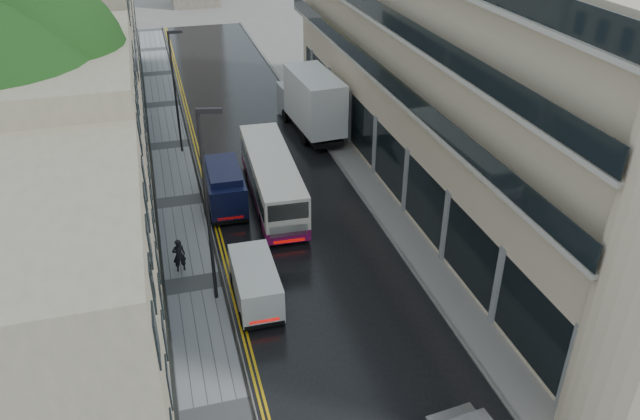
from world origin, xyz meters
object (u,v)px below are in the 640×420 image
cream_bus (261,205)px  lamp_post_far (175,94)px  navy_van (211,201)px  pedestrian (179,255)px  white_lorry (303,114)px  tree_far (51,79)px  tree_near (9,162)px  lamp_post_near (208,211)px  white_van (242,307)px

cream_bus → lamp_post_far: bearing=109.2°
navy_van → pedestrian: navy_van is taller
cream_bus → white_lorry: 11.25m
tree_far → navy_van: size_ratio=2.45×
tree_near → lamp_post_near: (7.52, -2.14, -2.29)m
pedestrian → lamp_post_far: bearing=-103.9°
tree_near → white_lorry: bearing=40.8°
navy_van → pedestrian: bearing=-114.4°
tree_far → pedestrian: 14.81m
tree_far → white_van: (8.09, -17.24, -5.24)m
cream_bus → pedestrian: cream_bus is taller
cream_bus → lamp_post_far: lamp_post_far is taller
white_lorry → lamp_post_near: bearing=-121.3°
white_van → pedestrian: white_van is taller
tree_far → tree_near: bearing=-91.3°
pedestrian → tree_far: bearing=-74.1°
white_lorry → pedestrian: bearing=-129.9°
tree_near → tree_far: (0.30, 13.00, -0.72)m
white_van → navy_van: size_ratio=0.84×
cream_bus → white_van: bearing=-104.6°
navy_van → lamp_post_near: (-0.68, -6.89, 3.34)m
tree_near → white_van: (8.39, -4.24, -5.96)m
tree_far → white_lorry: 15.83m
white_lorry → lamp_post_far: (-8.28, 1.02, 1.84)m
lamp_post_near → tree_near: bearing=176.5°
white_van → lamp_post_near: size_ratio=0.47×
tree_near → tree_far: 13.02m
lamp_post_near → lamp_post_far: lamp_post_near is taller
cream_bus → navy_van: cream_bus is taller
white_van → lamp_post_far: bearing=94.0°
white_lorry → navy_van: size_ratio=1.71×
white_van → lamp_post_far: (-1.05, 18.77, 3.15)m
white_lorry → lamp_post_near: (-8.10, -15.64, 2.35)m
navy_van → lamp_post_far: 10.21m
white_lorry → navy_van: bearing=-134.2°
navy_van → lamp_post_near: bearing=-94.5°
white_lorry → tree_near: bearing=-143.1°
navy_van → lamp_post_far: size_ratio=0.63×
cream_bus → white_lorry: (4.91, 10.08, 0.89)m
white_lorry → pedestrian: 16.20m
white_lorry → white_van: bearing=-116.1°
white_lorry → white_van: size_ratio=2.04×
tree_near → cream_bus: 12.53m
white_van → pedestrian: (-2.27, 4.68, 0.01)m
white_van → navy_van: navy_van is taller
tree_near → lamp_post_far: 16.52m
white_lorry → white_van: (-7.23, -17.74, -1.32)m
lamp_post_near → cream_bus: bearing=72.5°
tree_far → white_van: 19.76m
lamp_post_near → navy_van: bearing=96.7°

